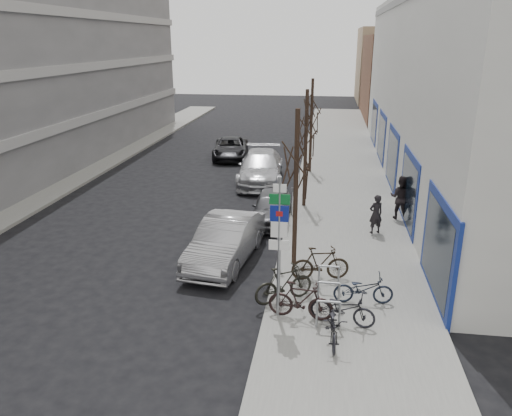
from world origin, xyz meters
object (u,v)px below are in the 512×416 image
(parked_car_front, at_px, (225,241))
(tree_mid, at_px, (306,121))
(pedestrian_near, at_px, (376,214))
(bike_mid_inner, at_px, (284,284))
(bike_far_inner, at_px, (320,263))
(pedestrian_far, at_px, (401,197))
(bike_near_left, at_px, (334,324))
(meter_front, at_px, (280,248))
(parked_car_back, at_px, (261,167))
(parked_car_mid, at_px, (272,207))
(bike_far_curb, at_px, (343,306))
(highway_sign_pole, at_px, (279,239))
(bike_rack, at_px, (329,292))
(meter_mid, at_px, (292,199))
(lane_car, at_px, (231,148))
(bike_near_right, at_px, (301,300))
(tree_far, at_px, (312,104))
(bike_mid_curb, at_px, (364,287))
(tree_near, at_px, (297,152))
(meter_back, at_px, (300,168))

(parked_car_front, bearing_deg, tree_mid, 76.05)
(pedestrian_near, bearing_deg, bike_mid_inner, 37.93)
(bike_far_inner, bearing_deg, pedestrian_far, -40.03)
(bike_near_left, distance_m, bike_far_inner, 3.52)
(meter_front, height_order, parked_car_back, parked_car_back)
(bike_mid_inner, bearing_deg, pedestrian_far, -61.48)
(parked_car_mid, bearing_deg, bike_far_curb, -71.90)
(pedestrian_far, bearing_deg, parked_car_mid, 30.85)
(bike_near_left, height_order, bike_far_inner, bike_far_inner)
(highway_sign_pole, height_order, parked_car_front, highway_sign_pole)
(bike_far_inner, bearing_deg, bike_rack, 175.97)
(highway_sign_pole, height_order, meter_mid, highway_sign_pole)
(meter_front, bearing_deg, bike_mid_inner, -81.37)
(bike_mid_inner, height_order, lane_car, lane_car)
(meter_front, relative_size, bike_near_right, 0.69)
(highway_sign_pole, distance_m, parked_car_back, 14.49)
(meter_front, distance_m, pedestrian_far, 7.41)
(bike_rack, xyz_separation_m, parked_car_front, (-3.65, 3.03, 0.14))
(bike_rack, xyz_separation_m, tree_far, (-1.20, 15.90, 3.44))
(parked_car_front, bearing_deg, bike_mid_curb, -21.99)
(bike_mid_curb, height_order, bike_mid_inner, bike_mid_inner)
(bike_far_curb, xyz_separation_m, pedestrian_near, (1.43, 7.06, 0.25))
(tree_near, bearing_deg, tree_far, 90.00)
(highway_sign_pole, xyz_separation_m, meter_back, (-0.25, 14.01, -1.54))
(tree_mid, relative_size, parked_car_front, 1.14)
(parked_car_mid, distance_m, lane_car, 12.58)
(lane_car, bearing_deg, highway_sign_pole, -83.08)
(meter_front, bearing_deg, bike_far_curb, -57.56)
(pedestrian_far, bearing_deg, bike_far_curb, 96.53)
(tree_mid, height_order, bike_near_right, tree_mid)
(meter_front, bearing_deg, parked_car_back, 100.97)
(bike_far_inner, relative_size, parked_car_front, 0.39)
(meter_mid, xyz_separation_m, bike_mid_inner, (0.34, -7.71, -0.19))
(bike_far_inner, bearing_deg, bike_mid_inner, 134.06)
(highway_sign_pole, distance_m, pedestrian_far, 9.91)
(parked_car_back, bearing_deg, bike_mid_inner, -83.80)
(tree_far, xyz_separation_m, meter_back, (-0.45, -2.50, -3.19))
(highway_sign_pole, relative_size, bike_mid_curb, 2.40)
(tree_far, height_order, bike_near_right, tree_far)
(meter_back, bearing_deg, tree_mid, -83.58)
(parked_car_front, xyz_separation_m, pedestrian_far, (6.65, 5.13, 0.32))
(bike_far_inner, bearing_deg, pedestrian_near, -37.93)
(bike_mid_curb, bearing_deg, lane_car, 17.73)
(bike_near_right, distance_m, parked_car_back, 14.61)
(bike_rack, height_order, meter_mid, meter_mid)
(bike_mid_curb, bearing_deg, bike_mid_inner, 91.47)
(tree_far, relative_size, parked_car_front, 1.14)
(tree_mid, xyz_separation_m, bike_near_right, (0.44, -10.09, -3.39))
(bike_near_right, height_order, bike_far_inner, bike_far_inner)
(bike_far_curb, bearing_deg, pedestrian_far, -3.12)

